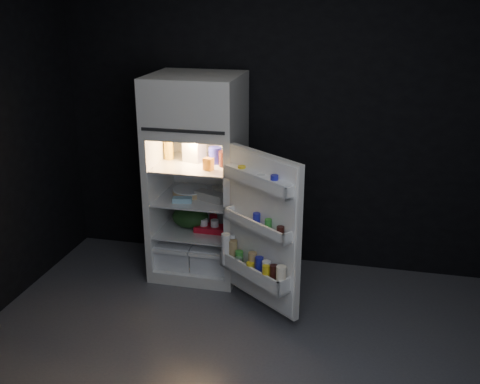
% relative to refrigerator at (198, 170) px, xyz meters
% --- Properties ---
extents(floor, '(4.00, 3.40, 0.00)m').
position_rel_refrigerator_xyz_m(floor, '(0.65, -1.32, -0.96)').
color(floor, '#4E4E53').
rests_on(floor, ground).
extents(wall_back, '(4.00, 0.00, 2.70)m').
position_rel_refrigerator_xyz_m(wall_back, '(0.65, 0.38, 0.39)').
color(wall_back, black).
rests_on(wall_back, ground).
extents(wall_front, '(4.00, 0.00, 2.70)m').
position_rel_refrigerator_xyz_m(wall_front, '(0.65, -3.02, 0.39)').
color(wall_front, black).
rests_on(wall_front, ground).
extents(refrigerator, '(0.76, 0.71, 1.78)m').
position_rel_refrigerator_xyz_m(refrigerator, '(0.00, 0.00, 0.00)').
color(refrigerator, white).
rests_on(refrigerator, ground).
extents(fridge_door, '(0.69, 0.59, 1.22)m').
position_rel_refrigerator_xyz_m(fridge_door, '(0.68, -0.61, -0.28)').
color(fridge_door, white).
rests_on(fridge_door, ground).
extents(milk_jug, '(0.19, 0.19, 0.24)m').
position_rel_refrigerator_xyz_m(milk_jug, '(-0.04, 0.03, 0.19)').
color(milk_jug, white).
rests_on(milk_jug, refrigerator).
extents(mayo_jar, '(0.14, 0.14, 0.14)m').
position_rel_refrigerator_xyz_m(mayo_jar, '(0.16, 0.01, 0.14)').
color(mayo_jar, '#1C1E9A').
rests_on(mayo_jar, refrigerator).
extents(jam_jar, '(0.12, 0.12, 0.13)m').
position_rel_refrigerator_xyz_m(jam_jar, '(0.26, -0.06, 0.14)').
color(jam_jar, black).
rests_on(jam_jar, refrigerator).
extents(amber_bottle, '(0.08, 0.08, 0.22)m').
position_rel_refrigerator_xyz_m(amber_bottle, '(-0.27, 0.03, 0.18)').
color(amber_bottle, gold).
rests_on(amber_bottle, refrigerator).
extents(small_carton, '(0.09, 0.08, 0.10)m').
position_rel_refrigerator_xyz_m(small_carton, '(0.15, -0.19, 0.12)').
color(small_carton, orange).
rests_on(small_carton, refrigerator).
extents(egg_carton, '(0.31, 0.21, 0.07)m').
position_rel_refrigerator_xyz_m(egg_carton, '(0.15, -0.11, -0.19)').
color(egg_carton, '#9A968C').
rests_on(egg_carton, refrigerator).
extents(pie, '(0.38, 0.38, 0.04)m').
position_rel_refrigerator_xyz_m(pie, '(-0.08, 0.00, -0.21)').
color(pie, tan).
rests_on(pie, refrigerator).
extents(flat_package, '(0.18, 0.11, 0.04)m').
position_rel_refrigerator_xyz_m(flat_package, '(-0.08, -0.21, -0.21)').
color(flat_package, '#8ABED6').
rests_on(flat_package, refrigerator).
extents(wrapped_pkg, '(0.15, 0.14, 0.05)m').
position_rel_refrigerator_xyz_m(wrapped_pkg, '(0.17, 0.10, -0.20)').
color(wrapped_pkg, '#FBEECD').
rests_on(wrapped_pkg, refrigerator).
extents(produce_bag, '(0.41, 0.38, 0.20)m').
position_rel_refrigerator_xyz_m(produce_bag, '(-0.07, -0.04, -0.43)').
color(produce_bag, '#193815').
rests_on(produce_bag, refrigerator).
extents(yogurt_tray, '(0.27, 0.15, 0.05)m').
position_rel_refrigerator_xyz_m(yogurt_tray, '(0.13, -0.09, -0.50)').
color(yogurt_tray, red).
rests_on(yogurt_tray, refrigerator).
extents(small_can_red, '(0.08, 0.08, 0.09)m').
position_rel_refrigerator_xyz_m(small_can_red, '(0.11, 0.07, -0.48)').
color(small_can_red, red).
rests_on(small_can_red, refrigerator).
extents(small_can_silver, '(0.08, 0.08, 0.09)m').
position_rel_refrigerator_xyz_m(small_can_silver, '(0.25, 0.06, -0.48)').
color(small_can_silver, silver).
rests_on(small_can_silver, refrigerator).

